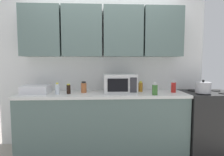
{
  "coord_description": "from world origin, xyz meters",
  "views": [
    {
      "loc": [
        -0.01,
        -3.12,
        1.37
      ],
      "look_at": [
        0.14,
        -0.25,
        1.12
      ],
      "focal_mm": 30.27,
      "sensor_mm": 36.0,
      "label": 1
    }
  ],
  "objects_px": {
    "stove_range": "(207,120)",
    "bottle_soy_dark": "(69,89)",
    "bottle_spice_jar": "(84,87)",
    "bottle_red_sauce": "(173,87)",
    "kettle": "(203,88)",
    "bottle_green_oil": "(155,90)",
    "bottle_amber_vinegar": "(141,87)",
    "dish_rack": "(36,89)",
    "microwave": "(120,84)",
    "bottle_clear_tall": "(57,89)"
  },
  "relations": [
    {
      "from": "stove_range",
      "to": "bottle_soy_dark",
      "type": "height_order",
      "value": "bottle_soy_dark"
    },
    {
      "from": "bottle_spice_jar",
      "to": "bottle_soy_dark",
      "type": "xyz_separation_m",
      "value": [
        -0.21,
        -0.1,
        -0.01
      ]
    },
    {
      "from": "bottle_red_sauce",
      "to": "kettle",
      "type": "bearing_deg",
      "value": -20.63
    },
    {
      "from": "kettle",
      "to": "bottle_green_oil",
      "type": "distance_m",
      "value": 0.73
    },
    {
      "from": "bottle_green_oil",
      "to": "bottle_amber_vinegar",
      "type": "bearing_deg",
      "value": 114.26
    },
    {
      "from": "dish_rack",
      "to": "bottle_amber_vinegar",
      "type": "distance_m",
      "value": 1.58
    },
    {
      "from": "bottle_green_oil",
      "to": "bottle_red_sauce",
      "type": "relative_size",
      "value": 0.99
    },
    {
      "from": "bottle_soy_dark",
      "to": "bottle_red_sauce",
      "type": "height_order",
      "value": "bottle_red_sauce"
    },
    {
      "from": "microwave",
      "to": "bottle_soy_dark",
      "type": "distance_m",
      "value": 0.76
    },
    {
      "from": "bottle_green_oil",
      "to": "bottle_soy_dark",
      "type": "distance_m",
      "value": 1.24
    },
    {
      "from": "bottle_amber_vinegar",
      "to": "bottle_red_sauce",
      "type": "xyz_separation_m",
      "value": [
        0.49,
        -0.1,
        0.01
      ]
    },
    {
      "from": "dish_rack",
      "to": "bottle_soy_dark",
      "type": "bearing_deg",
      "value": -6.82
    },
    {
      "from": "bottle_soy_dark",
      "to": "bottle_amber_vinegar",
      "type": "xyz_separation_m",
      "value": [
        1.09,
        0.15,
        0.01
      ]
    },
    {
      "from": "kettle",
      "to": "bottle_red_sauce",
      "type": "relative_size",
      "value": 1.25
    },
    {
      "from": "kettle",
      "to": "bottle_spice_jar",
      "type": "distance_m",
      "value": 1.77
    },
    {
      "from": "microwave",
      "to": "kettle",
      "type": "bearing_deg",
      "value": -6.82
    },
    {
      "from": "dish_rack",
      "to": "bottle_clear_tall",
      "type": "height_order",
      "value": "bottle_clear_tall"
    },
    {
      "from": "bottle_green_oil",
      "to": "bottle_clear_tall",
      "type": "xyz_separation_m",
      "value": [
        -1.39,
        0.12,
        0.0
      ]
    },
    {
      "from": "kettle",
      "to": "bottle_amber_vinegar",
      "type": "height_order",
      "value": "kettle"
    },
    {
      "from": "bottle_green_oil",
      "to": "bottle_amber_vinegar",
      "type": "height_order",
      "value": "bottle_green_oil"
    },
    {
      "from": "bottle_spice_jar",
      "to": "bottle_amber_vinegar",
      "type": "bearing_deg",
      "value": 2.98
    },
    {
      "from": "stove_range",
      "to": "bottle_soy_dark",
      "type": "xyz_separation_m",
      "value": [
        -2.14,
        -0.04,
        0.52
      ]
    },
    {
      "from": "bottle_spice_jar",
      "to": "bottle_clear_tall",
      "type": "height_order",
      "value": "same"
    },
    {
      "from": "bottle_soy_dark",
      "to": "kettle",
      "type": "bearing_deg",
      "value": -2.97
    },
    {
      "from": "bottle_green_oil",
      "to": "bottle_amber_vinegar",
      "type": "xyz_separation_m",
      "value": [
        -0.14,
        0.31,
        -0.0
      ]
    },
    {
      "from": "bottle_clear_tall",
      "to": "bottle_red_sauce",
      "type": "bearing_deg",
      "value": 2.84
    },
    {
      "from": "bottle_red_sauce",
      "to": "bottle_clear_tall",
      "type": "bearing_deg",
      "value": -177.16
    },
    {
      "from": "kettle",
      "to": "bottle_spice_jar",
      "type": "xyz_separation_m",
      "value": [
        -1.75,
        0.2,
        -0.01
      ]
    },
    {
      "from": "stove_range",
      "to": "microwave",
      "type": "bearing_deg",
      "value": 179.82
    },
    {
      "from": "kettle",
      "to": "bottle_amber_vinegar",
      "type": "relative_size",
      "value": 1.32
    },
    {
      "from": "kettle",
      "to": "bottle_amber_vinegar",
      "type": "distance_m",
      "value": 0.91
    },
    {
      "from": "kettle",
      "to": "bottle_spice_jar",
      "type": "bearing_deg",
      "value": 173.4
    },
    {
      "from": "dish_rack",
      "to": "bottle_soy_dark",
      "type": "relative_size",
      "value": 2.6
    },
    {
      "from": "bottle_green_oil",
      "to": "bottle_clear_tall",
      "type": "height_order",
      "value": "bottle_green_oil"
    },
    {
      "from": "stove_range",
      "to": "bottle_red_sauce",
      "type": "xyz_separation_m",
      "value": [
        -0.55,
        0.0,
        0.53
      ]
    },
    {
      "from": "kettle",
      "to": "bottle_soy_dark",
      "type": "height_order",
      "value": "kettle"
    },
    {
      "from": "microwave",
      "to": "bottle_soy_dark",
      "type": "relative_size",
      "value": 3.29
    },
    {
      "from": "kettle",
      "to": "microwave",
      "type": "distance_m",
      "value": 1.22
    },
    {
      "from": "stove_range",
      "to": "bottle_spice_jar",
      "type": "bearing_deg",
      "value": 178.12
    },
    {
      "from": "bottle_spice_jar",
      "to": "bottle_red_sauce",
      "type": "distance_m",
      "value": 1.37
    },
    {
      "from": "stove_range",
      "to": "bottle_green_oil",
      "type": "bearing_deg",
      "value": -167.4
    },
    {
      "from": "bottle_red_sauce",
      "to": "stove_range",
      "type": "bearing_deg",
      "value": -0.51
    },
    {
      "from": "stove_range",
      "to": "bottle_green_oil",
      "type": "distance_m",
      "value": 1.06
    },
    {
      "from": "stove_range",
      "to": "bottle_amber_vinegar",
      "type": "relative_size",
      "value": 5.56
    },
    {
      "from": "stove_range",
      "to": "kettle",
      "type": "xyz_separation_m",
      "value": [
        -0.17,
        -0.14,
        0.54
      ]
    },
    {
      "from": "dish_rack",
      "to": "bottle_spice_jar",
      "type": "distance_m",
      "value": 0.7
    },
    {
      "from": "dish_rack",
      "to": "bottle_amber_vinegar",
      "type": "xyz_separation_m",
      "value": [
        1.58,
        0.09,
        0.01
      ]
    },
    {
      "from": "kettle",
      "to": "microwave",
      "type": "height_order",
      "value": "microwave"
    },
    {
      "from": "microwave",
      "to": "bottle_amber_vinegar",
      "type": "height_order",
      "value": "microwave"
    },
    {
      "from": "microwave",
      "to": "bottle_amber_vinegar",
      "type": "bearing_deg",
      "value": 17.43
    }
  ]
}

